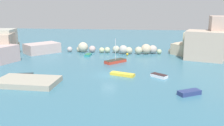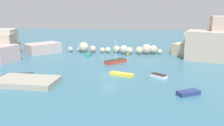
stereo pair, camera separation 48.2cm
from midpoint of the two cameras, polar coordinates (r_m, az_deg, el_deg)
name	(u,v)px [view 1 (the left image)]	position (r m, az deg, el deg)	size (l,w,h in m)	color
cove_water	(109,75)	(46.08, -1.04, -2.70)	(160.00, 160.00, 0.00)	#386D83
cliff_headland_left	(2,47)	(66.90, -23.20, 3.18)	(21.18, 19.10, 6.45)	#B3AC8A
cliff_headland_right	(212,45)	(66.50, 21.02, 3.62)	(19.92, 15.78, 9.68)	#B7B192
rock_breakwater	(129,49)	(65.94, 3.61, 3.04)	(30.89, 3.65, 2.59)	#AEA5A3
stone_dock	(28,82)	(43.18, -18.38, -3.90)	(9.51, 5.86, 0.84)	#9E9988
channel_buoy	(127,54)	(63.36, 3.16, 1.93)	(0.57, 0.57, 0.57)	gold
moored_boat_0	(115,61)	(55.50, 0.51, 0.41)	(4.65, 4.83, 5.21)	#C13A28
moored_boat_1	(122,74)	(45.74, 2.00, -2.50)	(4.54, 2.77, 0.50)	yellow
moored_boat_2	(159,76)	(45.41, 10.00, -2.77)	(3.01, 2.80, 0.57)	white
moored_boat_3	(189,93)	(37.96, 16.27, -6.26)	(3.49, 2.78, 0.62)	navy
moored_boat_4	(88,55)	(63.35, -5.49, 1.82)	(1.38, 2.92, 0.45)	teal
moored_boat_5	(25,75)	(47.49, -18.94, -2.57)	(3.16, 1.87, 0.61)	teal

